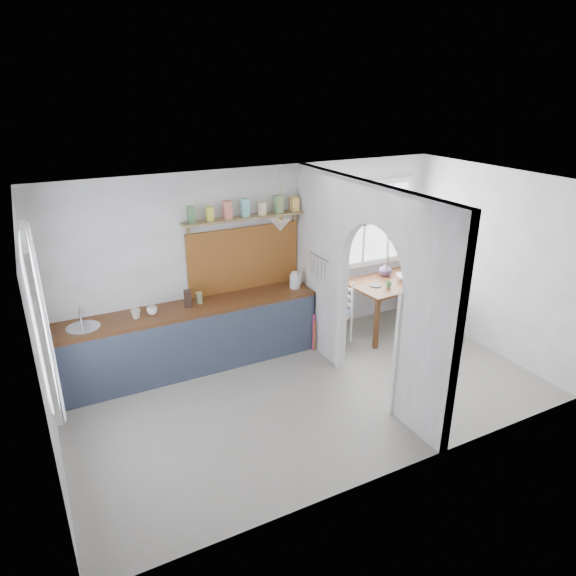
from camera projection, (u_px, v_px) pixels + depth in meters
name	position (u px, v px, depth m)	size (l,w,h in m)	color
floor	(311.00, 393.00, 6.45)	(5.80, 3.20, 0.01)	gray
ceiling	(315.00, 186.00, 5.49)	(5.80, 3.20, 0.01)	white
walls	(313.00, 298.00, 5.97)	(5.81, 3.21, 2.60)	white
partition	(361.00, 275.00, 6.26)	(0.12, 3.20, 2.60)	white
kitchen_window	(38.00, 319.00, 4.62)	(0.10, 1.16, 1.50)	white
nook_window	(364.00, 225.00, 7.91)	(1.76, 0.10, 1.30)	white
counter	(190.00, 337.00, 6.90)	(3.50, 0.60, 0.90)	#562B15
sink	(83.00, 328.00, 6.16)	(0.40, 0.40, 0.02)	silver
backsplash	(244.00, 259.00, 7.17)	(1.65, 0.03, 0.90)	brown
shelf	(245.00, 214.00, 6.85)	(1.75, 0.20, 0.21)	#9B7C59
pendant_lamp	(280.00, 226.00, 6.77)	(0.26, 0.26, 0.16)	beige
utensil_rail	(319.00, 257.00, 6.92)	(0.02, 0.02, 0.50)	silver
dining_table	(389.00, 306.00, 7.99)	(1.30, 0.87, 0.81)	#562B15
chair_left	(333.00, 312.00, 7.59)	(0.44, 0.44, 0.96)	silver
chair_right	(433.00, 292.00, 8.39)	(0.41, 0.41, 0.90)	silver
kettle	(295.00, 280.00, 7.31)	(0.20, 0.16, 0.24)	silver
mug_a	(136.00, 314.00, 6.38)	(0.12, 0.12, 0.11)	beige
mug_b	(152.00, 311.00, 6.49)	(0.13, 0.13, 0.10)	white
knife_block	(188.00, 299.00, 6.71)	(0.10, 0.14, 0.21)	#432B20
jar	(199.00, 298.00, 6.81)	(0.09, 0.09, 0.15)	#86825A
towel_magenta	(313.00, 333.00, 7.39)	(0.02, 0.03, 0.59)	#C02F74
towel_orange	(314.00, 336.00, 7.38)	(0.02, 0.03, 0.44)	#BA551A
bowl	(409.00, 278.00, 7.86)	(0.34, 0.34, 0.08)	white
table_cup	(389.00, 285.00, 7.57)	(0.10, 0.10, 0.09)	#528E52
plate	(376.00, 285.00, 7.66)	(0.18, 0.18, 0.02)	#272425
vase	(385.00, 269.00, 8.03)	(0.20, 0.20, 0.21)	#5B476A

